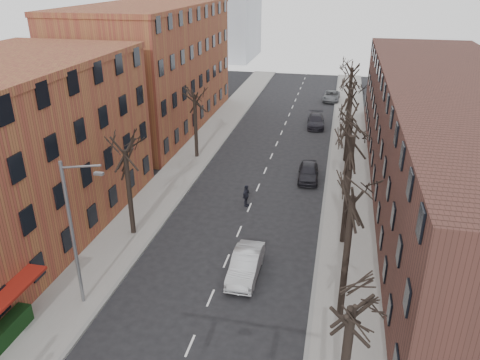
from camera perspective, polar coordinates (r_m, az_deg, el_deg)
The scene contains 18 objects.
sidewalk_left at distance 50.33m, azimuth -5.38°, elevation 3.29°, with size 4.00×90.00×0.15m, color gray.
sidewalk_right at distance 48.21m, azimuth 13.11°, elevation 1.78°, with size 4.00×90.00×0.15m, color gray.
building_left_far at distance 59.30m, azimuth -10.59°, elevation 13.15°, with size 12.00×28.00×14.00m, color brown.
building_right at distance 42.86m, azimuth 24.45°, elevation 4.41°, with size 12.00×50.00×10.00m, color #472721.
awning_left at distance 28.69m, azimuth -26.55°, elevation -17.57°, with size 1.20×7.00×0.15m, color maroon.
tree_right_b at distance 28.20m, azimuth 12.05°, elevation -15.92°, with size 5.20×5.20×10.80m, color black, non-canonical shape.
tree_right_c at distance 34.75m, azimuth 12.33°, elevation -7.50°, with size 5.20×5.20×11.60m, color black, non-canonical shape.
tree_right_d at distance 41.81m, azimuth 12.51°, elevation -1.83°, with size 5.20×5.20×10.00m, color black, non-canonical shape.
tree_right_e at distance 49.15m, azimuth 12.64°, elevation 2.17°, with size 5.20×5.20×10.80m, color black, non-canonical shape.
tree_right_f at distance 56.68m, azimuth 12.74°, elevation 5.12°, with size 5.20×5.20×11.60m, color black, non-canonical shape.
tree_left_a at distance 35.93m, azimuth -12.82°, elevation -6.42°, with size 5.20×5.20×9.50m, color black, non-canonical shape.
tree_left_b at distance 49.35m, azimuth -5.27°, elevation 2.77°, with size 5.20×5.20×9.50m, color black, non-canonical shape.
streetlight at distance 27.22m, azimuth -19.54°, elevation -5.67°, with size 2.45×0.22×9.03m.
silver_sedan at distance 30.26m, azimuth 0.70°, elevation -10.27°, with size 1.71×4.90×1.61m, color #A8ABAF.
parked_car_near at distance 44.02m, azimuth 8.34°, elevation 0.98°, with size 1.84×4.58×1.56m, color black.
parked_car_mid at distance 59.67m, azimuth 9.23°, elevation 7.11°, with size 2.07×5.09×1.48m, color black.
parked_car_far at distance 72.61m, azimuth 11.09°, elevation 10.00°, with size 2.34×5.07×1.41m, color #5A5E62.
pedestrian_crossing at distance 38.62m, azimuth 0.75°, elevation -1.92°, with size 1.10×0.46×1.88m, color black.
Camera 1 is at (6.53, -9.76, 17.91)m, focal length 35.00 mm.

